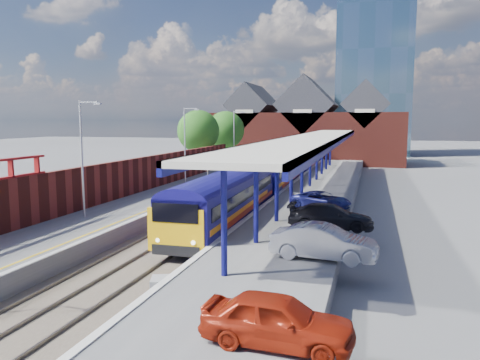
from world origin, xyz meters
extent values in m
plane|color=#5B5B5E|center=(0.00, 30.00, 0.00)|extent=(240.00, 240.00, 0.00)
cube|color=#473D33|center=(0.00, 20.00, 0.03)|extent=(6.00, 76.00, 0.06)
cube|color=slate|center=(-2.22, 20.00, 0.12)|extent=(0.07, 76.00, 0.14)
cube|color=slate|center=(-0.78, 20.00, 0.12)|extent=(0.07, 76.00, 0.14)
cube|color=slate|center=(0.78, 20.00, 0.12)|extent=(0.07, 76.00, 0.14)
cube|color=slate|center=(2.22, 20.00, 0.12)|extent=(0.07, 76.00, 0.14)
cube|color=#565659|center=(-5.50, 20.00, 0.50)|extent=(5.00, 76.00, 1.00)
cube|color=#565659|center=(6.00, 20.00, 0.50)|extent=(6.00, 76.00, 1.00)
cube|color=silver|center=(-3.15, 20.00, 1.02)|extent=(0.30, 76.00, 0.05)
cube|color=silver|center=(3.15, 20.00, 1.02)|extent=(0.30, 76.00, 0.05)
cube|color=yellow|center=(-3.75, 20.00, 1.01)|extent=(0.14, 76.00, 0.01)
cube|color=#120D5F|center=(1.50, 9.48, 1.90)|extent=(3.12, 16.05, 2.50)
cube|color=#120D5F|center=(1.50, 9.48, 3.15)|extent=(3.12, 16.05, 0.60)
cube|color=#120D5F|center=(1.50, 26.08, 1.90)|extent=(3.12, 16.05, 2.50)
cube|color=#120D5F|center=(1.50, 26.08, 3.15)|extent=(3.12, 16.05, 0.60)
cube|color=#120D5F|center=(1.50, 42.68, 1.90)|extent=(3.12, 16.05, 2.50)
cube|color=#120D5F|center=(1.50, 42.68, 3.15)|extent=(3.12, 16.05, 0.60)
cube|color=#120D5F|center=(1.50, 59.28, 1.90)|extent=(3.12, 16.05, 2.50)
cube|color=#120D5F|center=(1.50, 59.28, 3.15)|extent=(3.12, 16.05, 0.60)
cube|color=black|center=(0.08, 34.38, 2.35)|extent=(0.04, 60.54, 0.70)
cube|color=orange|center=(0.07, 34.38, 1.55)|extent=(0.03, 55.27, 0.30)
cube|color=#B9230C|center=(0.06, 34.38, 1.30)|extent=(0.03, 55.27, 0.30)
cube|color=#F2B20C|center=(1.50, 1.56, 1.70)|extent=(2.83, 0.36, 2.10)
cube|color=black|center=(1.50, 1.46, 2.55)|extent=(2.30, 0.21, 0.90)
cube|color=black|center=(1.50, 3.88, 0.30)|extent=(2.00, 2.40, 0.60)
cube|color=black|center=(1.50, 64.88, 0.30)|extent=(2.00, 2.40, 0.60)
cylinder|color=#0F105A|center=(5.00, -2.00, 3.10)|extent=(0.24, 0.24, 4.20)
cylinder|color=#0F105A|center=(5.00, 3.00, 3.10)|extent=(0.24, 0.24, 4.20)
cylinder|color=#0F105A|center=(5.00, 8.00, 3.10)|extent=(0.24, 0.24, 4.20)
cylinder|color=#0F105A|center=(5.00, 13.00, 3.10)|extent=(0.24, 0.24, 4.20)
cylinder|color=#0F105A|center=(5.00, 18.00, 3.10)|extent=(0.24, 0.24, 4.20)
cylinder|color=#0F105A|center=(5.00, 23.00, 3.10)|extent=(0.24, 0.24, 4.20)
cylinder|color=#0F105A|center=(5.00, 28.00, 3.10)|extent=(0.24, 0.24, 4.20)
cylinder|color=#0F105A|center=(5.00, 33.00, 3.10)|extent=(0.24, 0.24, 4.20)
cylinder|color=#0F105A|center=(5.00, 38.00, 3.10)|extent=(0.24, 0.24, 4.20)
cylinder|color=#0F105A|center=(5.00, 43.00, 3.10)|extent=(0.24, 0.24, 4.20)
cube|color=beige|center=(5.50, 22.00, 5.35)|extent=(4.50, 52.00, 0.25)
cube|color=#0F105A|center=(3.35, 22.00, 5.20)|extent=(0.20, 52.00, 0.55)
cube|color=#0F105A|center=(7.65, 22.00, 5.20)|extent=(0.20, 52.00, 0.55)
cylinder|color=#A5A8AA|center=(-6.50, 6.00, 4.50)|extent=(0.12, 0.12, 7.00)
cube|color=#A5A8AA|center=(-5.90, 6.00, 7.90)|extent=(1.20, 0.08, 0.08)
cube|color=#A5A8AA|center=(-5.30, 6.00, 7.80)|extent=(0.45, 0.18, 0.12)
cylinder|color=#A5A8AA|center=(-6.50, 22.00, 4.50)|extent=(0.12, 0.12, 7.00)
cube|color=#A5A8AA|center=(-5.90, 22.00, 7.90)|extent=(1.20, 0.08, 0.08)
cube|color=#A5A8AA|center=(-5.30, 22.00, 7.80)|extent=(0.45, 0.18, 0.12)
cylinder|color=#A5A8AA|center=(-6.50, 38.00, 4.50)|extent=(0.12, 0.12, 7.00)
cube|color=#A5A8AA|center=(-5.90, 38.00, 7.90)|extent=(1.20, 0.08, 0.08)
cube|color=#A5A8AA|center=(-5.30, 38.00, 7.80)|extent=(0.45, 0.18, 0.12)
cylinder|color=#A5A8AA|center=(-5.00, 24.00, 2.25)|extent=(0.08, 0.08, 2.50)
cube|color=#0C194C|center=(-5.00, 24.00, 3.30)|extent=(0.55, 0.06, 0.35)
cube|color=maroon|center=(-8.10, 14.00, 2.40)|extent=(0.35, 50.00, 2.80)
cube|color=maroon|center=(-8.10, 2.00, 4.30)|extent=(0.30, 0.12, 1.00)
cube|color=maroon|center=(-8.10, 4.00, 4.30)|extent=(0.30, 0.12, 1.00)
cube|color=maroon|center=(0.00, 58.00, 4.00)|extent=(30.00, 12.00, 8.00)
cube|color=#232328|center=(-9.00, 58.00, 9.20)|extent=(7.13, 12.00, 7.13)
cube|color=#232328|center=(0.00, 58.00, 9.20)|extent=(9.16, 12.00, 9.16)
cube|color=#232328|center=(9.00, 58.00, 9.20)|extent=(7.13, 12.00, 7.13)
cube|color=beige|center=(-9.00, 51.95, 8.20)|extent=(2.80, 0.15, 0.50)
cube|color=beige|center=(0.00, 51.95, 8.20)|extent=(2.80, 0.15, 0.50)
cube|color=beige|center=(9.00, 51.95, 8.20)|extent=(2.80, 0.15, 0.50)
cube|color=slate|center=(10.00, 80.00, 20.00)|extent=(14.00, 14.00, 40.00)
cylinder|color=#382314|center=(-10.50, 36.00, 2.00)|extent=(0.44, 0.44, 4.00)
sphere|color=#1B4B14|center=(-10.50, 36.00, 5.50)|extent=(5.20, 5.20, 5.20)
sphere|color=#1B4B14|center=(-9.70, 35.50, 4.80)|extent=(3.20, 3.20, 3.20)
cylinder|color=#382314|center=(-9.50, 44.00, 2.00)|extent=(0.44, 0.44, 4.00)
sphere|color=#1B4B14|center=(-9.50, 44.00, 5.50)|extent=(5.20, 5.20, 5.20)
sphere|color=#1B4B14|center=(-8.70, 43.50, 4.80)|extent=(3.20, 3.20, 3.20)
imported|color=maroon|center=(8.01, -6.88, 1.68)|extent=(4.09, 1.82, 1.37)
imported|color=#B1B1B6|center=(8.40, 1.16, 1.73)|extent=(4.58, 1.99, 1.46)
imported|color=black|center=(8.19, 6.96, 1.66)|extent=(4.58, 1.86, 1.33)
imported|color=navy|center=(7.07, 12.90, 1.55)|extent=(4.36, 3.11, 1.10)
cube|color=#999B9D|center=(2.80, -2.94, 0.50)|extent=(0.96, 1.08, 1.00)
camera|label=1|loc=(10.24, -18.30, 6.84)|focal=35.00mm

